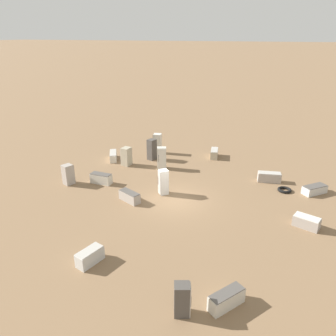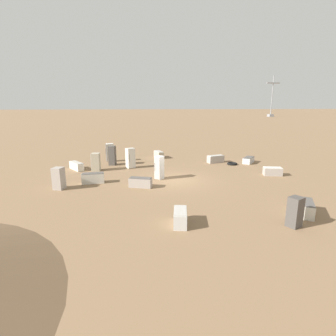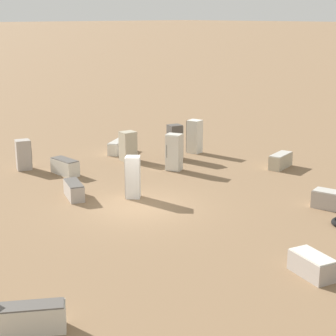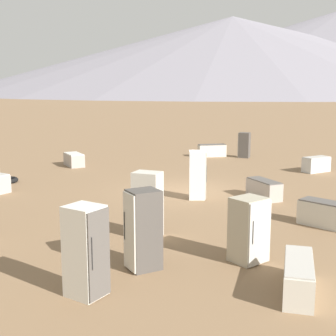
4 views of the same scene
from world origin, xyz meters
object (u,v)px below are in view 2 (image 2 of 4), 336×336
object	(u,v)px
discarded_fridge_10	(59,178)
scrap_tire	(232,164)
discarded_fridge_13	(96,162)
discarded_fridge_3	(295,212)
discarded_fridge_6	(248,160)
discarded_fridge_11	(110,153)
discarded_fridge_0	(77,166)
discarded_fridge_5	(112,156)
power_pylon_3	(271,104)
discarded_fridge_14	(307,208)
discarded_fridge_8	(140,182)
discarded_fridge_1	(273,171)
discarded_fridge_15	(93,178)
discarded_fridge_2	(159,155)
discarded_fridge_7	(130,158)
discarded_fridge_9	(180,217)
discarded_fridge_12	(216,159)
discarded_fridge_4	(159,168)

from	to	relation	value
discarded_fridge_10	scrap_tire	size ratio (longest dim) A/B	1.56
discarded_fridge_13	discarded_fridge_3	bearing A→B (deg)	-136.85
discarded_fridge_13	discarded_fridge_6	bearing A→B (deg)	-82.35
discarded_fridge_11	discarded_fridge_0	bearing A→B (deg)	124.80
discarded_fridge_5	discarded_fridge_6	distance (m)	13.91
power_pylon_3	discarded_fridge_14	bearing A→B (deg)	-121.99
discarded_fridge_8	scrap_tire	world-z (taller)	discarded_fridge_8
scrap_tire	discarded_fridge_14	bearing A→B (deg)	-97.12
discarded_fridge_0	discarded_fridge_1	distance (m)	17.43
discarded_fridge_10	scrap_tire	distance (m)	16.22
discarded_fridge_15	scrap_tire	world-z (taller)	discarded_fridge_15
discarded_fridge_1	discarded_fridge_13	world-z (taller)	discarded_fridge_13
discarded_fridge_1	discarded_fridge_0	bearing A→B (deg)	-91.95
discarded_fridge_2	discarded_fridge_5	world-z (taller)	discarded_fridge_5
discarded_fridge_6	discarded_fridge_10	xyz separation A→B (m)	(-17.47, -5.29, 0.47)
discarded_fridge_11	discarded_fridge_15	size ratio (longest dim) A/B	1.16
discarded_fridge_6	scrap_tire	xyz separation A→B (m)	(-2.01, -0.43, -0.20)
discarded_fridge_8	discarded_fridge_5	bearing A→B (deg)	-144.16
discarded_fridge_0	discarded_fridge_5	distance (m)	3.60
discarded_fridge_2	discarded_fridge_6	size ratio (longest dim) A/B	0.96
discarded_fridge_7	discarded_fridge_2	bearing A→B (deg)	-152.20
discarded_fridge_2	discarded_fridge_9	xyz separation A→B (m)	(-1.93, -17.22, 0.00)
scrap_tire	discarded_fridge_1	bearing A→B (deg)	-71.74
discarded_fridge_13	discarded_fridge_14	xyz separation A→B (m)	(11.68, -12.66, -0.43)
discarded_fridge_11	discarded_fridge_15	xyz separation A→B (m)	(-1.24, -7.98, -0.56)
discarded_fridge_15	power_pylon_3	bearing A→B (deg)	141.82
discarded_fridge_1	discarded_fridge_9	distance (m)	12.60
discarded_fridge_0	discarded_fridge_11	xyz separation A→B (m)	(3.02, 3.19, 0.60)
discarded_fridge_3	discarded_fridge_9	world-z (taller)	discarded_fridge_3
discarded_fridge_10	discarded_fridge_14	distance (m)	15.85
discarded_fridge_2	discarded_fridge_5	bearing A→B (deg)	15.90
discarded_fridge_0	scrap_tire	bearing A→B (deg)	-33.69
discarded_fridge_10	discarded_fridge_6	bearing A→B (deg)	37.70
discarded_fridge_1	scrap_tire	world-z (taller)	discarded_fridge_1
discarded_fridge_2	scrap_tire	xyz separation A→B (m)	(6.60, -5.03, -0.28)
discarded_fridge_5	discarded_fridge_11	bearing A→B (deg)	114.06
discarded_fridge_5	discarded_fridge_11	size ratio (longest dim) A/B	1.00
discarded_fridge_1	discarded_fridge_5	distance (m)	14.98
discarded_fridge_11	discarded_fridge_15	world-z (taller)	discarded_fridge_11
discarded_fridge_6	discarded_fridge_12	distance (m)	3.38
discarded_fridge_14	discarded_fridge_15	xyz separation A→B (m)	(-11.68, 8.60, 0.02)
power_pylon_3	discarded_fridge_8	size ratio (longest dim) A/B	12.83
discarded_fridge_4	discarded_fridge_5	world-z (taller)	discarded_fridge_5
discarded_fridge_2	discarded_fridge_11	size ratio (longest dim) A/B	0.91
discarded_fridge_6	discarded_fridge_12	bearing A→B (deg)	29.31
discarded_fridge_3	discarded_fridge_12	distance (m)	14.95
discarded_fridge_8	discarded_fridge_15	distance (m)	3.87
discarded_fridge_12	power_pylon_3	bearing A→B (deg)	-47.19
discarded_fridge_4	discarded_fridge_12	xyz separation A→B (m)	(6.83, 5.02, -0.55)
discarded_fridge_11	discarded_fridge_15	distance (m)	8.10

